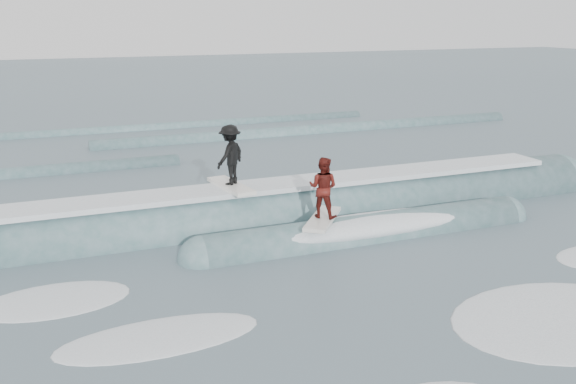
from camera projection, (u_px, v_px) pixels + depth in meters
name	position (u px, v px, depth m)	size (l,w,h in m)	color
ground	(375.00, 301.00, 13.16)	(160.00, 160.00, 0.00)	#41565F
breaking_wave	(292.00, 222.00, 17.99)	(22.72, 3.82, 2.07)	#3B6263
surfer_black	(230.00, 158.00, 17.27)	(1.20, 2.06, 1.73)	white
surfer_red	(323.00, 192.00, 16.09)	(1.66, 1.91, 1.65)	silver
whitewater	(416.00, 324.00, 12.15)	(14.90, 8.35, 0.10)	white
far_swells	(163.00, 145.00, 28.62)	(41.01, 8.65, 0.80)	#3B6263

